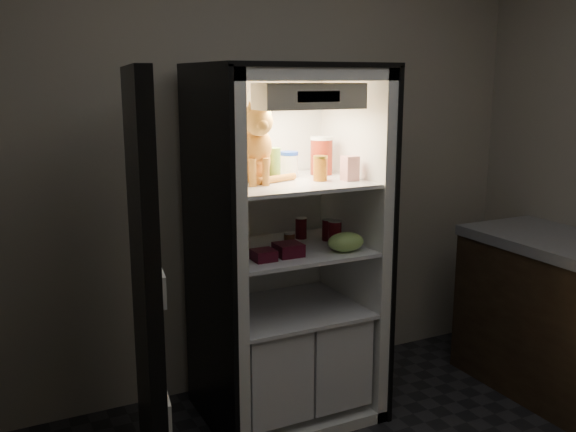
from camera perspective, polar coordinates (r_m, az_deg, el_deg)
name	(u,v)px	position (r m, az deg, el deg)	size (l,w,h in m)	color
room_shell	(476,137)	(2.13, 16.38, 6.76)	(3.60, 3.60, 3.60)	white
refrigerator	(284,272)	(3.43, -0.36, -4.96)	(0.90, 0.72, 1.88)	white
fridge_door	(146,298)	(2.73, -12.53, -7.11)	(0.20, 0.87, 1.85)	black
tabby_cat	(253,152)	(3.20, -3.15, 5.71)	(0.34, 0.40, 0.41)	orange
parmesan_shaker	(274,164)	(3.25, -1.22, 4.61)	(0.06, 0.06, 0.17)	#248536
mayo_tub	(289,164)	(3.38, 0.10, 4.62)	(0.10, 0.10, 0.13)	white
salsa_jar	(320,168)	(3.26, 2.89, 4.26)	(0.07, 0.07, 0.13)	maroon
pepper_jar	(321,156)	(3.47, 2.99, 5.38)	(0.12, 0.12, 0.20)	maroon
cream_carton	(350,168)	(3.28, 5.53, 4.24)	(0.07, 0.07, 0.13)	white
soda_can_a	(301,228)	(3.51, 1.17, -1.08)	(0.06, 0.06, 0.12)	black
soda_can_b	(328,230)	(3.48, 3.56, -1.22)	(0.06, 0.06, 0.12)	black
soda_can_c	(335,233)	(3.37, 4.17, -1.52)	(0.07, 0.07, 0.13)	black
condiment_jar	(289,239)	(3.33, 0.12, -2.10)	(0.06, 0.06, 0.08)	#552D18
grape_bag	(346,242)	(3.26, 5.16, -2.31)	(0.20, 0.14, 0.10)	#87BF59
berry_box_left	(264,255)	(3.10, -2.17, -3.50)	(0.11, 0.11, 0.05)	#510D1A
berry_box_right	(288,250)	(3.17, 0.03, -3.00)	(0.13, 0.13, 0.06)	#510D1A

